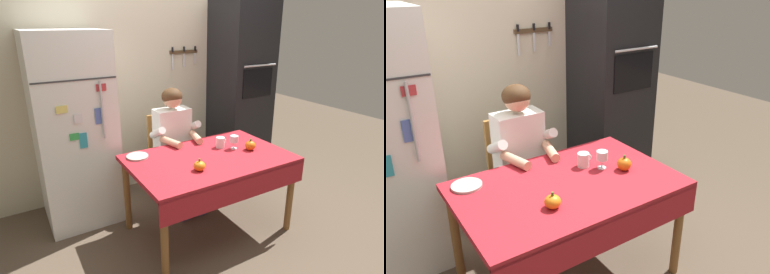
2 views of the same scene
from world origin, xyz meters
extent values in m
plane|color=brown|center=(0.00, 0.00, 0.00)|extent=(10.00, 10.00, 0.00)
cube|color=beige|center=(0.05, 1.35, 1.30)|extent=(3.70, 0.10, 2.60)
cube|color=#4C3823|center=(0.42, 1.29, 1.53)|extent=(0.36, 0.02, 0.04)
cube|color=silver|center=(0.27, 1.28, 1.42)|extent=(0.02, 0.01, 0.18)
cube|color=black|center=(0.27, 1.28, 1.56)|extent=(0.02, 0.01, 0.06)
cube|color=silver|center=(0.42, 1.28, 1.43)|extent=(0.02, 0.01, 0.16)
cube|color=black|center=(0.42, 1.28, 1.56)|extent=(0.02, 0.01, 0.06)
cube|color=silver|center=(0.57, 1.28, 1.45)|extent=(0.02, 0.01, 0.13)
cube|color=black|center=(0.57, 1.28, 1.56)|extent=(0.02, 0.01, 0.06)
cube|color=white|center=(-0.95, 0.96, 0.90)|extent=(0.68, 0.68, 1.80)
cylinder|color=silver|center=(-0.76, 0.60, 1.15)|extent=(0.02, 0.02, 0.50)
cube|color=#333335|center=(-0.95, 0.62, 1.42)|extent=(0.67, 0.01, 0.01)
cube|color=teal|center=(-0.94, 0.61, 0.91)|extent=(0.06, 0.01, 0.13)
cube|color=#E5D666|center=(-1.08, 0.61, 1.20)|extent=(0.09, 0.01, 0.06)
cube|color=green|center=(-1.01, 0.61, 0.95)|extent=(0.08, 0.01, 0.06)
cube|color=silver|center=(-0.96, 0.61, 1.10)|extent=(0.07, 0.01, 0.07)
cube|color=#B73338|center=(-0.75, 0.61, 1.34)|extent=(0.08, 0.01, 0.06)
cube|color=#4C66B7|center=(-0.80, 0.61, 1.10)|extent=(0.05, 0.01, 0.14)
cube|color=black|center=(1.05, 1.00, 1.05)|extent=(0.60, 0.60, 2.10)
cube|color=black|center=(1.05, 0.70, 1.20)|extent=(0.42, 0.01, 0.32)
cylinder|color=silver|center=(1.05, 0.67, 1.40)|extent=(0.45, 0.02, 0.02)
cylinder|color=brown|center=(-0.64, -0.29, 0.35)|extent=(0.06, 0.06, 0.70)
cylinder|color=brown|center=(-0.64, 0.49, 0.35)|extent=(0.06, 0.06, 0.70)
cylinder|color=brown|center=(0.64, -0.29, 0.35)|extent=(0.06, 0.06, 0.70)
cylinder|color=brown|center=(0.64, 0.49, 0.35)|extent=(0.06, 0.06, 0.70)
cube|color=#A81E28|center=(0.00, 0.10, 0.72)|extent=(1.40, 0.90, 0.04)
cube|color=#A81E28|center=(0.00, -0.34, 0.62)|extent=(1.40, 0.01, 0.20)
cube|color=#9E6B33|center=(-0.03, 0.79, 0.43)|extent=(0.40, 0.40, 0.04)
cube|color=#9E6B33|center=(-0.03, 0.97, 0.69)|extent=(0.36, 0.04, 0.48)
cylinder|color=#9E6B33|center=(-0.20, 0.62, 0.21)|extent=(0.04, 0.04, 0.41)
cylinder|color=#9E6B33|center=(-0.20, 0.96, 0.21)|extent=(0.04, 0.04, 0.41)
cylinder|color=#9E6B33|center=(0.14, 0.62, 0.21)|extent=(0.04, 0.04, 0.41)
cylinder|color=#9E6B33|center=(0.14, 0.96, 0.21)|extent=(0.04, 0.04, 0.41)
cube|color=#38384C|center=(-0.13, 0.41, 0.04)|extent=(0.10, 0.22, 0.08)
cube|color=#38384C|center=(0.07, 0.41, 0.04)|extent=(0.10, 0.22, 0.08)
cylinder|color=#38384C|center=(-0.13, 0.47, 0.23)|extent=(0.09, 0.09, 0.38)
cylinder|color=#38384C|center=(0.07, 0.47, 0.23)|extent=(0.09, 0.09, 0.38)
cube|color=#38384C|center=(-0.12, 0.63, 0.50)|extent=(0.12, 0.40, 0.11)
cube|color=#38384C|center=(0.06, 0.63, 0.50)|extent=(0.12, 0.40, 0.11)
cube|color=white|center=(-0.03, 0.75, 0.79)|extent=(0.36, 0.20, 0.48)
cylinder|color=white|center=(-0.23, 0.68, 0.83)|extent=(0.07, 0.26, 0.18)
cylinder|color=white|center=(0.17, 0.68, 0.83)|extent=(0.07, 0.26, 0.18)
cylinder|color=#D8A884|center=(-0.17, 0.51, 0.78)|extent=(0.13, 0.27, 0.07)
cylinder|color=#D8A884|center=(0.11, 0.51, 0.78)|extent=(0.13, 0.27, 0.07)
sphere|color=#D8A884|center=(-0.03, 0.73, 1.14)|extent=(0.19, 0.19, 0.19)
ellipsoid|color=#472D19|center=(-0.03, 0.74, 1.16)|extent=(0.21, 0.21, 0.17)
cylinder|color=white|center=(0.21, 0.23, 0.79)|extent=(0.08, 0.08, 0.10)
torus|color=white|center=(0.26, 0.23, 0.79)|extent=(0.05, 0.01, 0.05)
cylinder|color=white|center=(0.30, 0.14, 0.74)|extent=(0.06, 0.06, 0.01)
cylinder|color=white|center=(0.30, 0.14, 0.77)|extent=(0.01, 0.01, 0.06)
cylinder|color=white|center=(0.30, 0.14, 0.84)|extent=(0.08, 0.08, 0.06)
ellipsoid|color=orange|center=(-0.22, -0.09, 0.78)|extent=(0.10, 0.10, 0.08)
cylinder|color=#4C6023|center=(-0.22, -0.09, 0.83)|extent=(0.02, 0.02, 0.02)
ellipsoid|color=orange|center=(0.41, 0.04, 0.78)|extent=(0.10, 0.10, 0.09)
cylinder|color=#4C6023|center=(0.41, 0.04, 0.84)|extent=(0.02, 0.02, 0.02)
cylinder|color=#B7B2A8|center=(-0.55, 0.41, 0.75)|extent=(0.19, 0.19, 0.02)
camera|label=1|loc=(-1.48, -2.08, 1.87)|focal=30.39mm
camera|label=2|loc=(-1.13, -1.70, 1.95)|focal=35.81mm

